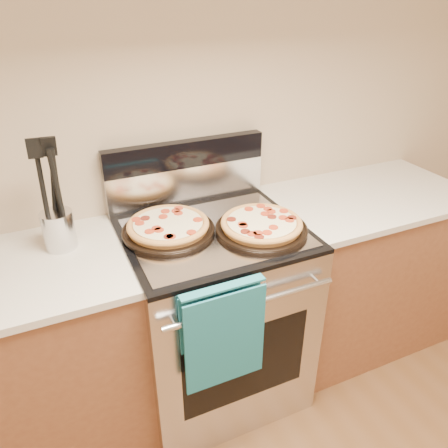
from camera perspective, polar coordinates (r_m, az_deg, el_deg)
name	(u,v)px	position (r m, az deg, el deg)	size (l,w,h in m)	color
wall_back	(181,110)	(2.00, -5.70, 14.60)	(4.00, 4.00, 0.00)	#C7AB90
range_body	(214,315)	(2.13, -1.34, -11.85)	(0.76, 0.68, 0.90)	#B7B7BC
oven_window	(245,364)	(1.91, 2.81, -17.81)	(0.56, 0.01, 0.40)	black
cooktop	(213,232)	(1.86, -1.50, -1.04)	(0.76, 0.68, 0.02)	black
backsplash_lower	(187,184)	(2.08, -4.88, 5.23)	(0.76, 0.06, 0.18)	silver
backsplash_upper	(185,154)	(2.02, -5.06, 9.13)	(0.76, 0.06, 0.12)	black
oven_handle	(252,303)	(1.65, 3.74, -10.32)	(0.03, 0.03, 0.70)	silver
dish_towel	(223,333)	(1.67, -0.13, -14.07)	(0.32, 0.05, 0.42)	#187879
foil_sheet	(215,232)	(1.83, -1.13, -1.12)	(0.70, 0.55, 0.01)	gray
cabinet_left	(15,371)	(2.08, -25.68, -16.95)	(1.00, 0.62, 0.88)	brown
cabinet_right	(357,270)	(2.55, 16.96, -5.82)	(1.00, 0.62, 0.88)	brown
countertop_right	(370,196)	(2.34, 18.53, 3.44)	(1.02, 0.64, 0.03)	beige
pepperoni_pizza_back	(168,227)	(1.83, -7.29, -0.38)	(0.38, 0.38, 0.05)	#AE7435
pepperoni_pizza_front	(261,225)	(1.83, 4.92, -0.19)	(0.38, 0.38, 0.05)	#AE7435
utensil_crock	(59,230)	(1.84, -20.77, -0.73)	(0.12, 0.12, 0.16)	silver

